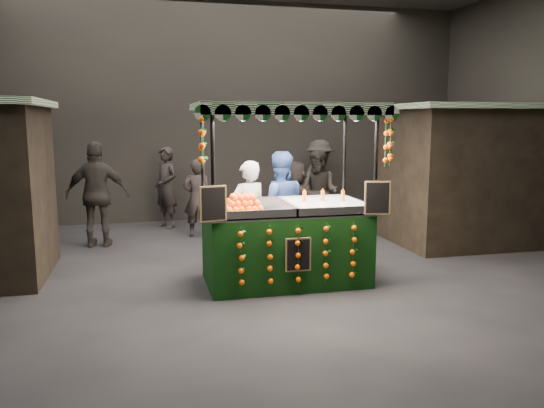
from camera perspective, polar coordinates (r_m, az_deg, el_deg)
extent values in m
plane|color=black|center=(7.91, -1.55, -8.01)|extent=(12.00, 12.00, 0.00)
cube|color=black|center=(12.50, -6.42, 9.74)|extent=(12.00, 0.10, 5.00)
cube|color=black|center=(2.87, 19.90, 12.51)|extent=(12.00, 0.10, 5.00)
cube|color=black|center=(10.76, 20.22, 2.74)|extent=(2.80, 2.00, 2.50)
cube|color=#104D18|center=(10.72, 20.60, 9.67)|extent=(3.00, 2.20, 0.10)
cube|color=black|center=(7.65, 1.44, -4.62)|extent=(2.24, 1.22, 1.02)
cube|color=silver|center=(7.55, 1.45, -0.70)|extent=(2.24, 1.22, 0.04)
cylinder|color=black|center=(6.74, -6.25, -0.31)|extent=(0.05, 0.05, 2.45)
cylinder|color=black|center=(7.34, 10.90, 0.32)|extent=(0.05, 0.05, 2.45)
cylinder|color=black|center=(7.89, -7.33, 0.99)|extent=(0.05, 0.05, 2.45)
cylinder|color=black|center=(8.40, 7.64, 1.47)|extent=(0.05, 0.05, 2.45)
cube|color=#104D18|center=(7.44, 1.50, 10.36)|extent=(2.50, 1.48, 0.08)
cube|color=white|center=(7.71, 5.85, -0.07)|extent=(1.00, 1.10, 0.08)
cube|color=black|center=(6.67, -6.28, 0.03)|extent=(0.34, 0.10, 0.45)
cube|color=black|center=(7.28, 11.19, 0.65)|extent=(0.34, 0.10, 0.45)
cube|color=black|center=(7.03, 2.81, -5.42)|extent=(0.35, 0.03, 0.45)
imported|color=gray|center=(8.28, -2.54, -1.22)|extent=(0.72, 0.59, 1.69)
imported|color=navy|center=(8.59, 0.78, -0.42)|extent=(0.95, 0.77, 1.82)
imported|color=#2B2523|center=(10.60, -26.72, 0.42)|extent=(0.80, 0.71, 1.83)
imported|color=#2C2723|center=(10.89, 5.06, 1.24)|extent=(1.05, 1.05, 1.72)
imported|color=#2A2622|center=(10.24, -18.11, 0.98)|extent=(1.18, 0.61, 1.94)
imported|color=#2B2823|center=(12.49, 5.10, 2.56)|extent=(1.38, 1.30, 1.87)
imported|color=#2D2725|center=(10.32, 2.58, 0.36)|extent=(1.26, 1.40, 1.54)
imported|color=black|center=(11.76, -11.23, 1.74)|extent=(0.70, 0.76, 1.75)
imported|color=black|center=(10.71, -7.96, 0.63)|extent=(0.62, 0.47, 1.56)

